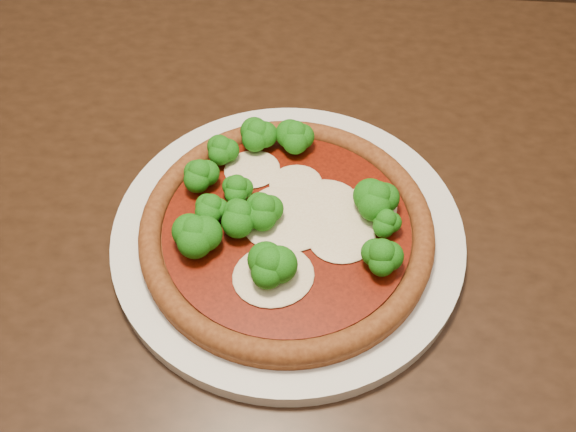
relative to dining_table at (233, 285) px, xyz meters
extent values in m
cube|color=black|center=(0.00, 0.00, 0.07)|extent=(1.54, 1.26, 0.04)
cylinder|color=silver|center=(0.06, -0.01, 0.10)|extent=(0.35, 0.35, 0.02)
cylinder|color=brown|center=(0.06, -0.02, 0.11)|extent=(0.29, 0.29, 0.01)
torus|color=brown|center=(0.06, -0.02, 0.12)|extent=(0.29, 0.29, 0.02)
cylinder|color=#6B1305|center=(0.06, -0.02, 0.12)|extent=(0.24, 0.24, 0.00)
ellipsoid|color=beige|center=(0.03, -0.07, 0.12)|extent=(0.08, 0.07, 0.01)
ellipsoid|color=beige|center=(0.10, 0.00, 0.12)|extent=(0.08, 0.07, 0.01)
ellipsoid|color=beige|center=(0.11, -0.05, 0.12)|extent=(0.07, 0.06, 0.01)
ellipsoid|color=beige|center=(0.04, 0.06, 0.12)|extent=(0.06, 0.05, 0.00)
ellipsoid|color=beige|center=(0.14, -0.02, 0.12)|extent=(0.06, 0.05, 0.00)
ellipsoid|color=beige|center=(0.08, 0.03, 0.12)|extent=(0.05, 0.05, 0.00)
ellipsoid|color=beige|center=(0.06, -0.01, 0.12)|extent=(0.10, 0.09, 0.01)
ellipsoid|color=#208B16|center=(-0.03, -0.02, 0.14)|extent=(0.05, 0.05, 0.04)
ellipsoid|color=#208B16|center=(0.01, 0.08, 0.14)|extent=(0.04, 0.04, 0.03)
ellipsoid|color=#208B16|center=(0.15, -0.02, 0.14)|extent=(0.05, 0.05, 0.04)
ellipsoid|color=#208B16|center=(0.04, -0.01, 0.14)|extent=(0.04, 0.04, 0.04)
ellipsoid|color=#208B16|center=(0.05, 0.09, 0.14)|extent=(0.04, 0.04, 0.04)
ellipsoid|color=#208B16|center=(0.03, -0.07, 0.14)|extent=(0.05, 0.05, 0.04)
ellipsoid|color=#208B16|center=(0.09, 0.08, 0.14)|extent=(0.04, 0.04, 0.04)
ellipsoid|color=#208B16|center=(0.13, -0.09, 0.14)|extent=(0.04, 0.04, 0.04)
ellipsoid|color=#208B16|center=(0.15, -0.05, 0.14)|extent=(0.03, 0.03, 0.03)
ellipsoid|color=#208B16|center=(-0.01, 0.05, 0.14)|extent=(0.04, 0.04, 0.03)
ellipsoid|color=#208B16|center=(0.02, 0.02, 0.14)|extent=(0.04, 0.04, 0.03)
ellipsoid|color=#208B16|center=(-0.01, 0.01, 0.14)|extent=(0.04, 0.04, 0.03)
ellipsoid|color=#208B16|center=(0.01, -0.01, 0.14)|extent=(0.04, 0.04, 0.04)
camera|label=1|loc=(-0.03, -0.38, 0.62)|focal=40.00mm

